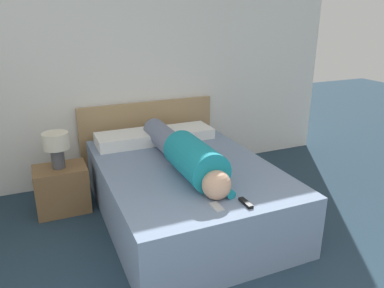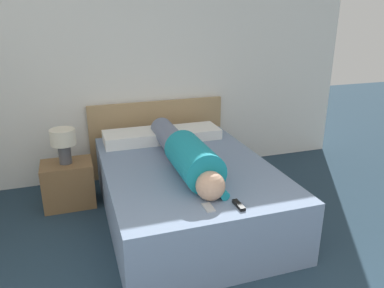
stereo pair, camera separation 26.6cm
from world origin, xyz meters
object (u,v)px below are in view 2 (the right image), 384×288
nightstand (69,184)px  person_lying (186,154)px  bed (187,191)px  pillow_near_headboard (133,138)px  tv_remote (239,205)px  table_lamp (63,141)px  cell_phone (208,208)px  pillow_second (192,132)px

nightstand → person_lying: (1.01, -0.70, 0.46)m
bed → pillow_near_headboard: (-0.36, 0.74, 0.33)m
bed → tv_remote: 0.91m
nightstand → pillow_near_headboard: (0.69, 0.13, 0.37)m
table_lamp → pillow_near_headboard: 0.71m
table_lamp → person_lying: bearing=-34.6°
nightstand → pillow_near_headboard: size_ratio=0.81×
pillow_near_headboard → tv_remote: (0.48, -1.60, -0.05)m
pillow_near_headboard → tv_remote: pillow_near_headboard is taller
tv_remote → cell_phone: (-0.21, 0.04, -0.01)m
bed → table_lamp: (-1.05, 0.61, 0.41)m
pillow_near_headboard → cell_phone: size_ratio=4.66×
pillow_near_headboard → pillow_second: bearing=0.0°
person_lying → cell_phone: bearing=-94.8°
tv_remote → nightstand: bearing=128.5°
nightstand → tv_remote: (1.17, -1.47, 0.33)m
table_lamp → pillow_second: size_ratio=0.60×
pillow_near_headboard → tv_remote: size_ratio=4.04×
person_lying → table_lamp: bearing=145.4°
nightstand → person_lying: 1.31m
person_lying → pillow_near_headboard: size_ratio=2.65×
cell_phone → pillow_near_headboard: bearing=99.6°
bed → tv_remote: (0.12, -0.86, 0.28)m
pillow_second → pillow_near_headboard: bearing=180.0°
nightstand → table_lamp: bearing=0.0°
cell_phone → nightstand: bearing=123.8°
nightstand → person_lying: person_lying is taller
pillow_second → bed: bearing=-111.6°
person_lying → pillow_second: 0.90m
bed → pillow_near_headboard: size_ratio=3.36×
pillow_second → nightstand: bearing=-174.5°
person_lying → pillow_near_headboard: 0.89m
bed → tv_remote: bearing=-82.1°
person_lying → pillow_second: size_ratio=2.79×
table_lamp → nightstand: bearing=180.0°
pillow_second → tv_remote: pillow_second is taller
bed → nightstand: 1.22m
pillow_near_headboard → cell_phone: pillow_near_headboard is taller
table_lamp → pillow_near_headboard: table_lamp is taller
bed → pillow_second: (0.29, 0.74, 0.32)m
pillow_second → cell_phone: (-0.39, -1.55, -0.05)m
bed → person_lying: bearing=-111.6°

